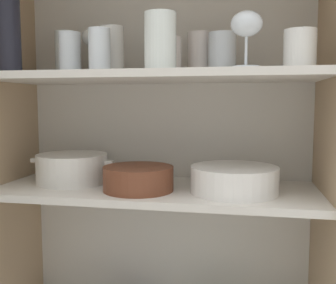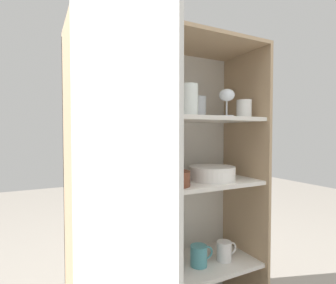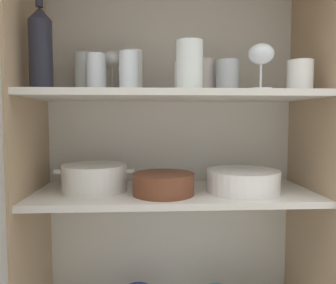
{
  "view_description": "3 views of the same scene",
  "coord_description": "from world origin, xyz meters",
  "views": [
    {
      "loc": [
        0.25,
        -0.91,
        0.96
      ],
      "look_at": [
        0.04,
        0.18,
        0.85
      ],
      "focal_mm": 42.0,
      "sensor_mm": 36.0,
      "label": 1
    },
    {
      "loc": [
        -0.59,
        -0.95,
        0.96
      ],
      "look_at": [
        -0.02,
        0.17,
        0.92
      ],
      "focal_mm": 28.0,
      "sensor_mm": 36.0,
      "label": 2
    },
    {
      "loc": [
        -0.08,
        -0.9,
        0.96
      ],
      "look_at": [
        -0.02,
        0.16,
        0.88
      ],
      "focal_mm": 35.0,
      "sensor_mm": 36.0,
      "label": 3
    }
  ],
  "objects": [
    {
      "name": "shelf_board_upper",
      "position": [
        0.0,
        0.17,
        1.03
      ],
      "size": [
        0.91,
        0.34,
        0.02
      ],
      "primitive_type": "cube",
      "color": "silver"
    },
    {
      "name": "tumbler_glass_7",
      "position": [
        -0.25,
        0.16,
        1.1
      ],
      "size": [
        0.06,
        0.06,
        0.12
      ],
      "color": "white",
      "rests_on": "shelf_board_upper"
    },
    {
      "name": "wine_glass_0",
      "position": [
        0.25,
        0.06,
        1.14
      ],
      "size": [
        0.08,
        0.08,
        0.14
      ],
      "color": "white",
      "rests_on": "shelf_board_upper"
    },
    {
      "name": "shelf_board_middle",
      "position": [
        0.0,
        0.17,
        0.71
      ],
      "size": [
        0.91,
        0.34,
        0.02
      ],
      "primitive_type": "cube",
      "color": "silver"
    },
    {
      "name": "cupboard_back_panel",
      "position": [
        0.0,
        0.35,
        0.7
      ],
      "size": [
        0.95,
        0.02,
        1.4
      ],
      "primitive_type": "cube",
      "color": "silver",
      "rests_on": "ground_plane"
    },
    {
      "name": "cupboard_side_right",
      "position": [
        0.46,
        0.17,
        0.7
      ],
      "size": [
        0.02,
        0.38,
        1.4
      ],
      "primitive_type": "cube",
      "color": "tan",
      "rests_on": "ground_plane"
    },
    {
      "name": "coffee_mug_primary",
      "position": [
        0.29,
        0.12,
        0.34
      ],
      "size": [
        0.12,
        0.08,
        0.1
      ],
      "color": "white",
      "rests_on": "shelf_board_lower"
    },
    {
      "name": "tumbler_glass_4",
      "position": [
        0.18,
        0.21,
        1.1
      ],
      "size": [
        0.08,
        0.08,
        0.11
      ],
      "color": "white",
      "rests_on": "shelf_board_upper"
    },
    {
      "name": "coffee_mug_extra_1",
      "position": [
        0.14,
        0.14,
        0.34
      ],
      "size": [
        0.13,
        0.08,
        0.1
      ],
      "color": "teal",
      "rests_on": "shelf_board_lower"
    },
    {
      "name": "shelf_board_lower",
      "position": [
        0.0,
        0.17,
        0.28
      ],
      "size": [
        0.91,
        0.34,
        0.02
      ],
      "primitive_type": "cube",
      "color": "silver"
    },
    {
      "name": "tumbler_glass_3",
      "position": [
        0.04,
        0.07,
        1.11
      ],
      "size": [
        0.08,
        0.08,
        0.14
      ],
      "color": "white",
      "rests_on": "shelf_board_upper"
    },
    {
      "name": "cupboard_top_panel",
      "position": [
        0.0,
        0.17,
        1.41
      ],
      "size": [
        0.95,
        0.38,
        0.02
      ],
      "primitive_type": "cube",
      "color": "tan",
      "rests_on": "cupboard_side_left"
    },
    {
      "name": "plate_stack_white",
      "position": [
        0.22,
        0.14,
        0.75
      ],
      "size": [
        0.24,
        0.24,
        0.07
      ],
      "color": "white",
      "rests_on": "shelf_board_middle"
    },
    {
      "name": "tumbler_glass_6",
      "position": [
        0.04,
        0.19,
        1.09
      ],
      "size": [
        0.07,
        0.07,
        0.1
      ],
      "color": "silver",
      "rests_on": "shelf_board_upper"
    },
    {
      "name": "mixing_bowl_large",
      "position": [
        -0.04,
        0.12,
        0.75
      ],
      "size": [
        0.19,
        0.19,
        0.07
      ],
      "color": "brown",
      "rests_on": "shelf_board_middle"
    },
    {
      "name": "tumbler_glass_5",
      "position": [
        -0.14,
        0.12,
        1.1
      ],
      "size": [
        0.06,
        0.06,
        0.12
      ],
      "color": "white",
      "rests_on": "shelf_board_upper"
    },
    {
      "name": "coffee_mug_extra_2",
      "position": [
        -0.12,
        0.17,
        0.34
      ],
      "size": [
        0.13,
        0.09,
        0.1
      ],
      "color": "#283893",
      "rests_on": "shelf_board_lower"
    },
    {
      "name": "tumbler_glass_2",
      "position": [
        -0.14,
        0.2,
        1.11
      ],
      "size": [
        0.07,
        0.07,
        0.14
      ],
      "color": "white",
      "rests_on": "shelf_board_upper"
    },
    {
      "name": "tumbler_glass_1",
      "position": [
        0.11,
        0.26,
        1.1
      ],
      "size": [
        0.07,
        0.07,
        0.12
      ],
      "color": "silver",
      "rests_on": "shelf_board_upper"
    },
    {
      "name": "wine_glass_1",
      "position": [
        -0.21,
        0.24,
        1.15
      ],
      "size": [
        0.07,
        0.07,
        0.15
      ],
      "color": "white",
      "rests_on": "shelf_board_upper"
    },
    {
      "name": "cupboard_side_left",
      "position": [
        -0.46,
        0.17,
        0.7
      ],
      "size": [
        0.02,
        0.38,
        1.4
      ],
      "primitive_type": "cube",
      "color": "tan",
      "rests_on": "ground_plane"
    },
    {
      "name": "tumbler_glass_8",
      "position": [
        0.37,
        0.08,
        1.09
      ],
      "size": [
        0.08,
        0.08,
        0.09
      ],
      "color": "white",
      "rests_on": "shelf_board_upper"
    },
    {
      "name": "cupboard_door",
      "position": [
        -0.39,
        -0.24,
        0.7
      ],
      "size": [
        0.18,
        0.45,
        1.4
      ],
      "color": "silver",
      "rests_on": "ground_plane"
    },
    {
      "name": "wine_bottle",
      "position": [
        -0.4,
        0.09,
        1.16
      ],
      "size": [
        0.07,
        0.07,
        0.28
      ],
      "color": "black",
      "rests_on": "shelf_board_upper"
    },
    {
      "name": "tumbler_glass_0",
      "position": [
        -0.31,
        0.25,
        1.11
      ],
      "size": [
        0.07,
        0.07,
        0.14
      ],
      "color": "white",
      "rests_on": "shelf_board_upper"
    },
    {
      "name": "casserole_dish",
      "position": [
        -0.26,
        0.19,
        0.76
      ],
      "size": [
        0.26,
        0.21,
        0.09
      ],
      "color": "white",
      "rests_on": "shelf_board_middle"
    }
  ]
}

